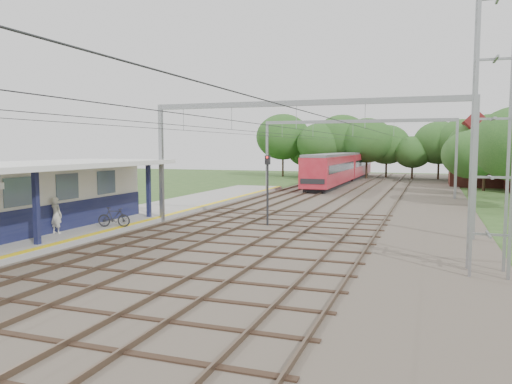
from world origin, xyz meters
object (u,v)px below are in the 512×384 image
at_px(person, 56,215).
at_px(signal_post, 268,183).
at_px(train, 344,167).
at_px(bicycle, 114,217).

relative_size(person, signal_post, 0.44).
relative_size(person, train, 0.05).
relative_size(person, bicycle, 1.04).
distance_m(person, bicycle, 3.00).
bearing_deg(train, bicycle, -97.03).
bearing_deg(signal_post, person, -123.71).
xyz_separation_m(bicycle, train, (5.10, 41.34, 1.19)).
distance_m(person, train, 44.42).
bearing_deg(train, signal_post, -87.11).
relative_size(train, signal_post, 8.57).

